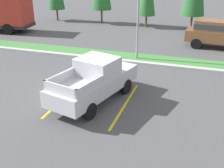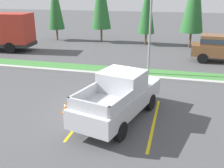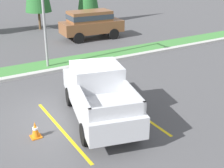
# 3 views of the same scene
# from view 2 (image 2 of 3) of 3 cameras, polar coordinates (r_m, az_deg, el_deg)

# --- Properties ---
(ground_plane) EXTENTS (120.00, 120.00, 0.00)m
(ground_plane) POSITION_cam_2_polar(r_m,az_deg,el_deg) (12.73, -0.80, -5.23)
(ground_plane) COLOR #4C4C4F
(parking_line_near) EXTENTS (0.12, 4.80, 0.01)m
(parking_line_near) POSITION_cam_2_polar(r_m,az_deg,el_deg) (12.16, -5.70, -6.58)
(parking_line_near) COLOR yellow
(parking_line_near) RESTS_ON ground
(parking_line_far) EXTENTS (0.12, 4.80, 0.01)m
(parking_line_far) POSITION_cam_2_polar(r_m,az_deg,el_deg) (11.56, 9.08, -8.21)
(parking_line_far) COLOR yellow
(parking_line_far) RESTS_ON ground
(curb_strip) EXTENTS (56.00, 0.40, 0.15)m
(curb_strip) POSITION_cam_2_polar(r_m,az_deg,el_deg) (17.25, 3.52, 1.81)
(curb_strip) COLOR #B2B2AD
(curb_strip) RESTS_ON ground
(grass_median) EXTENTS (56.00, 1.80, 0.06)m
(grass_median) POSITION_cam_2_polar(r_m,az_deg,el_deg) (18.30, 4.18, 2.70)
(grass_median) COLOR #42843D
(grass_median) RESTS_ON ground
(pickup_truck_main) EXTENTS (3.14, 5.53, 2.10)m
(pickup_truck_main) POSITION_cam_2_polar(r_m,az_deg,el_deg) (11.37, 1.65, -2.68)
(pickup_truck_main) COLOR black
(pickup_truck_main) RESTS_ON ground
(suv_distant) EXTENTS (4.72, 2.21, 2.10)m
(suv_distant) POSITION_cam_2_polar(r_m,az_deg,el_deg) (22.20, 22.73, 7.47)
(suv_distant) COLOR black
(suv_distant) RESTS_ON ground
(street_light) EXTENTS (0.24, 1.49, 6.28)m
(street_light) POSITION_cam_2_polar(r_m,az_deg,el_deg) (17.05, 8.30, 13.84)
(street_light) COLOR gray
(street_light) RESTS_ON ground
(cypress_tree_leftmost) EXTENTS (1.80, 1.80, 6.91)m
(cypress_tree_leftmost) POSITION_cam_2_polar(r_m,az_deg,el_deg) (30.52, -12.24, 16.85)
(cypress_tree_leftmost) COLOR brown
(cypress_tree_leftmost) RESTS_ON ground
(cypress_tree_center) EXTENTS (1.70, 1.70, 6.53)m
(cypress_tree_center) POSITION_cam_2_polar(r_m,az_deg,el_deg) (27.42, 7.61, 16.36)
(cypress_tree_center) COLOR brown
(cypress_tree_center) RESTS_ON ground
(traffic_cone) EXTENTS (0.36, 0.36, 0.60)m
(traffic_cone) POSITION_cam_2_polar(r_m,az_deg,el_deg) (12.36, -9.91, -4.86)
(traffic_cone) COLOR orange
(traffic_cone) RESTS_ON ground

